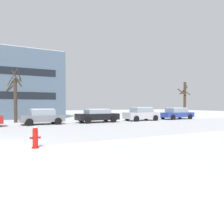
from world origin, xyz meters
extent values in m
plane|color=white|center=(0.00, 0.00, 0.00)|extent=(120.00, 120.00, 0.00)
cube|color=silver|center=(0.00, 3.88, 0.00)|extent=(80.00, 9.76, 0.00)
cylinder|color=red|center=(1.29, -1.44, 0.03)|extent=(0.30, 0.30, 0.06)
cylinder|color=red|center=(1.29, -1.44, 0.41)|extent=(0.22, 0.22, 0.69)
sphere|color=red|center=(1.29, -1.44, 0.80)|extent=(0.21, 0.21, 0.21)
cylinder|color=red|center=(1.13, -1.44, 0.44)|extent=(0.12, 0.09, 0.09)
cylinder|color=red|center=(1.45, -1.44, 0.44)|extent=(0.12, 0.09, 0.09)
sphere|color=white|center=(1.29, -1.44, 0.85)|extent=(0.15, 0.15, 0.15)
cube|color=slate|center=(3.56, 9.90, 0.57)|extent=(3.89, 1.90, 0.60)
cube|color=#8C99A8|center=(3.56, 9.90, 1.14)|extent=(2.16, 1.72, 0.53)
cube|color=white|center=(3.56, 9.90, 1.44)|extent=(1.96, 1.59, 0.06)
cylinder|color=black|center=(4.79, 10.85, 0.32)|extent=(0.64, 0.23, 0.64)
cylinder|color=black|center=(4.83, 8.99, 0.32)|extent=(0.64, 0.23, 0.64)
cylinder|color=black|center=(2.29, 10.80, 0.32)|extent=(0.64, 0.23, 0.64)
cylinder|color=black|center=(2.33, 8.94, 0.32)|extent=(0.64, 0.23, 0.64)
cube|color=black|center=(9.10, 9.69, 0.59)|extent=(4.43, 1.84, 0.65)
cube|color=#8C99A8|center=(9.10, 9.69, 1.13)|extent=(2.45, 1.65, 0.43)
cube|color=white|center=(9.10, 9.69, 1.38)|extent=(2.23, 1.53, 0.06)
cylinder|color=black|center=(10.50, 10.61, 0.32)|extent=(0.64, 0.23, 0.64)
cylinder|color=black|center=(10.54, 8.83, 0.32)|extent=(0.64, 0.23, 0.64)
cylinder|color=black|center=(7.65, 10.55, 0.32)|extent=(0.64, 0.23, 0.64)
cylinder|color=black|center=(7.69, 8.77, 0.32)|extent=(0.64, 0.23, 0.64)
cube|color=silver|center=(14.63, 9.62, 0.62)|extent=(4.17, 1.84, 0.70)
cube|color=#8C99A8|center=(14.63, 9.62, 1.24)|extent=(2.31, 1.66, 0.54)
cube|color=white|center=(14.63, 9.62, 1.54)|extent=(2.10, 1.54, 0.06)
cylinder|color=black|center=(15.95, 10.55, 0.32)|extent=(0.64, 0.23, 0.64)
cylinder|color=black|center=(15.99, 8.75, 0.32)|extent=(0.64, 0.23, 0.64)
cylinder|color=black|center=(13.26, 10.49, 0.32)|extent=(0.64, 0.23, 0.64)
cylinder|color=black|center=(13.30, 8.70, 0.32)|extent=(0.64, 0.23, 0.64)
cube|color=#283D93|center=(20.16, 9.70, 0.57)|extent=(4.60, 1.83, 0.59)
cube|color=#8C99A8|center=(20.16, 9.70, 1.13)|extent=(2.54, 1.64, 0.55)
cube|color=white|center=(20.16, 9.70, 1.44)|extent=(2.31, 1.52, 0.06)
cylinder|color=black|center=(21.63, 10.62, 0.32)|extent=(0.64, 0.23, 0.64)
cylinder|color=black|center=(21.66, 8.85, 0.32)|extent=(0.64, 0.23, 0.64)
cylinder|color=black|center=(18.66, 10.56, 0.32)|extent=(0.64, 0.23, 0.64)
cylinder|color=black|center=(18.70, 8.79, 0.32)|extent=(0.64, 0.23, 0.64)
cylinder|color=#423326|center=(1.55, 13.43, 2.27)|extent=(0.34, 0.34, 4.55)
cylinder|color=#423326|center=(1.50, 14.09, 3.96)|extent=(1.43, 0.23, 1.50)
cylinder|color=#423326|center=(1.32, 13.91, 4.73)|extent=(1.08, 0.56, 1.82)
cylinder|color=#423326|center=(1.06, 13.79, 3.79)|extent=(0.90, 1.14, 1.31)
cylinder|color=#423326|center=(1.67, 12.99, 4.49)|extent=(1.05, 0.43, 1.64)
cylinder|color=#423326|center=(1.91, 13.23, 4.91)|extent=(0.55, 0.87, 1.31)
cylinder|color=#423326|center=(25.44, 13.40, 2.66)|extent=(0.40, 0.40, 5.33)
cylinder|color=#423326|center=(25.32, 12.86, 3.70)|extent=(1.17, 0.39, 0.79)
cylinder|color=#423326|center=(24.72, 13.41, 3.83)|extent=(0.20, 1.55, 1.06)
cylinder|color=#423326|center=(25.66, 13.76, 4.19)|extent=(0.94, 0.67, 1.37)
cylinder|color=#423326|center=(25.70, 13.97, 4.03)|extent=(1.27, 0.66, 1.18)
cube|color=slate|center=(1.42, 23.60, 4.49)|extent=(13.47, 10.83, 8.98)
cube|color=white|center=(1.42, 23.60, 9.03)|extent=(13.20, 10.61, 0.10)
cube|color=black|center=(1.42, 18.16, 2.99)|extent=(10.77, 0.04, 0.90)
cube|color=black|center=(1.42, 18.16, 5.99)|extent=(10.77, 0.04, 0.90)
camera|label=1|loc=(-0.10, -11.01, 1.82)|focal=34.90mm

